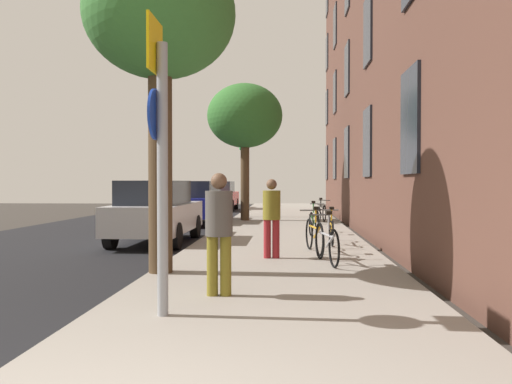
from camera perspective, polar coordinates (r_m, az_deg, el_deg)
ground_plane at (r=17.90m, az=-8.42°, el=-4.04°), size 41.80×41.80×0.00m
road_asphalt at (r=18.45m, az=-14.83°, el=-3.90°), size 7.00×38.00×0.01m
sidewalk at (r=17.51m, az=2.88°, el=-3.94°), size 4.20×38.00×0.12m
building_facade at (r=17.83m, az=11.65°, el=17.27°), size 0.56×27.00×13.12m
sign_post at (r=5.92m, az=-10.32°, el=4.77°), size 0.15×0.60×3.27m
traffic_light at (r=22.45m, az=-1.14°, el=3.64°), size 0.43×0.24×3.61m
tree_near at (r=9.12m, az=-10.35°, el=17.84°), size 2.46×2.46×5.25m
tree_far at (r=20.53m, az=-1.22°, el=8.13°), size 2.90×2.90×5.26m
bicycle_0 at (r=9.70m, az=7.64°, el=-5.44°), size 0.47×1.71×0.96m
bicycle_1 at (r=11.12m, az=6.31°, el=-4.58°), size 0.45×1.72×0.97m
bicycle_2 at (r=12.68m, az=8.12°, el=-4.03°), size 0.42×1.64×0.89m
bicycle_3 at (r=15.10m, az=6.30°, el=-3.13°), size 0.51×1.72×0.94m
bicycle_4 at (r=19.24m, az=7.09°, el=-2.27°), size 0.57×1.64×0.91m
pedestrian_0 at (r=6.87m, az=-4.02°, el=-3.65°), size 0.50×0.50×1.59m
pedestrian_1 at (r=10.22m, az=1.70°, el=-2.28°), size 0.42×0.42×1.53m
car_0 at (r=13.90m, az=-10.72°, el=-2.05°), size 1.77×4.13×1.62m
car_1 at (r=19.93m, az=-6.54°, el=-1.09°), size 1.98×4.30×1.62m
car_2 at (r=29.41m, az=-3.98°, el=-0.39°), size 1.83×3.95×1.62m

